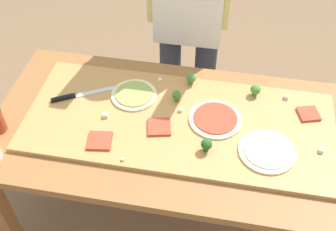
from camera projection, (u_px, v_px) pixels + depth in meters
name	position (u px, v px, depth m)	size (l,w,h in m)	color
ground_plane	(170.00, 216.00, 2.36)	(8.00, 8.00, 0.00)	brown
prep_table	(171.00, 141.00, 1.89)	(1.57, 0.82, 0.75)	brown
cutting_board	(179.00, 122.00, 1.82)	(1.33, 0.57, 0.02)	#B27F47
chefs_knife	(74.00, 96.00, 1.91)	(0.27, 0.16, 0.02)	#B7BABF
pizza_whole_tomato_red	(215.00, 119.00, 1.81)	(0.23, 0.23, 0.02)	beige
pizza_whole_pesto_green	(134.00, 95.00, 1.91)	(0.21, 0.21, 0.02)	beige
pizza_whole_white_garlic	(267.00, 151.00, 1.68)	(0.23, 0.23, 0.02)	beige
pizza_slice_far_right	(159.00, 127.00, 1.78)	(0.10, 0.10, 0.01)	#BC3D28
pizza_slice_near_left	(308.00, 114.00, 1.83)	(0.09, 0.09, 0.01)	#BC3D28
pizza_slice_near_right	(100.00, 141.00, 1.72)	(0.10, 0.10, 0.01)	#BC3D28
broccoli_floret_front_left	(176.00, 95.00, 1.87)	(0.04, 0.04, 0.06)	#3F7220
broccoli_floret_back_left	(191.00, 78.00, 1.95)	(0.04, 0.04, 0.06)	#487A23
broccoli_floret_back_mid	(255.00, 90.00, 1.90)	(0.05, 0.05, 0.06)	#487A23
broccoli_floret_center_right	(206.00, 145.00, 1.67)	(0.05, 0.05, 0.06)	#2C5915
cheese_crumble_a	(321.00, 150.00, 1.68)	(0.02, 0.02, 0.02)	silver
cheese_crumble_b	(123.00, 159.00, 1.66)	(0.01, 0.01, 0.01)	white
cheese_crumble_c	(286.00, 97.00, 1.90)	(0.02, 0.02, 0.02)	silver
cheese_crumble_d	(181.00, 110.00, 1.84)	(0.02, 0.02, 0.02)	silver
cheese_crumble_e	(160.00, 80.00, 1.98)	(0.01, 0.01, 0.01)	white
cheese_crumble_f	(105.00, 115.00, 1.82)	(0.02, 0.02, 0.02)	silver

